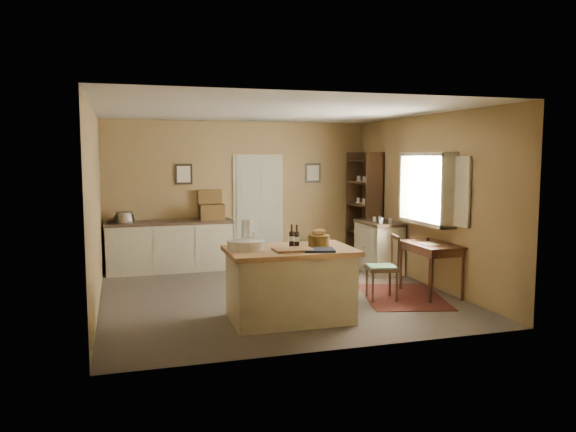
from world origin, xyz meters
name	(u,v)px	position (x,y,z in m)	size (l,w,h in m)	color
ground	(276,294)	(0.00, 0.00, 0.00)	(5.00, 5.00, 0.00)	brown
wall_back	(240,193)	(0.00, 2.50, 1.35)	(5.00, 0.10, 2.70)	olive
wall_front	(339,224)	(0.00, -2.50, 1.35)	(5.00, 0.10, 2.70)	olive
wall_left	(95,209)	(-2.50, 0.00, 1.35)	(0.10, 5.00, 2.70)	olive
wall_right	(426,200)	(2.50, 0.00, 1.35)	(0.10, 5.00, 2.70)	olive
ceiling	(275,111)	(0.00, 0.00, 2.70)	(5.00, 5.00, 0.00)	silver
door	(258,208)	(0.35, 2.47, 1.05)	(0.97, 0.06, 2.11)	#A1A58E
framed_prints	(250,174)	(0.20, 2.48, 1.72)	(2.82, 0.02, 0.38)	black
window	(429,188)	(2.42, -0.20, 1.55)	(0.25, 1.99, 1.12)	#BBB693
work_island	(289,282)	(-0.18, -1.30, 0.48)	(1.59, 1.05, 1.20)	#BBB693
sideboard	(170,244)	(-1.34, 2.20, 0.48)	(2.22, 0.63, 1.18)	#BBB693
rug	(403,296)	(1.75, -0.67, 0.00)	(1.10, 1.60, 0.01)	#421010
writing_desk	(431,250)	(2.20, -0.67, 0.67)	(0.59, 0.96, 0.82)	#361B10
desk_chair	(382,268)	(1.37, -0.73, 0.46)	(0.43, 0.43, 0.91)	#321E12
right_cabinet	(379,246)	(2.20, 1.06, 0.46)	(0.56, 1.01, 0.99)	#BBB693
shelving_unit	(366,208)	(2.36, 1.95, 1.06)	(0.36, 0.95, 2.12)	#321E12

